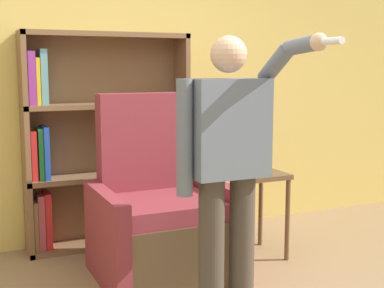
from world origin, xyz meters
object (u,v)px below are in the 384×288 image
armchair (160,220)px  side_table (253,188)px  bookcase (95,142)px  table_lamp (254,130)px  person_standing (228,162)px

armchair → side_table: armchair is taller
bookcase → armchair: 0.96m
armchair → table_lamp: size_ratio=2.99×
side_table → person_standing: bearing=-128.0°
armchair → table_lamp: (0.79, 0.04, 0.60)m
armchair → person_standing: bearing=-83.5°
person_standing → table_lamp: (0.70, 0.89, 0.05)m
side_table → bookcase: bearing=144.1°
person_standing → armchair: bearing=96.5°
person_standing → side_table: person_standing is taller
bookcase → side_table: bookcase is taller
armchair → person_standing: person_standing is taller
armchair → person_standing: (0.10, -0.85, 0.55)m
bookcase → person_standing: bookcase is taller
armchair → table_lamp: armchair is taller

